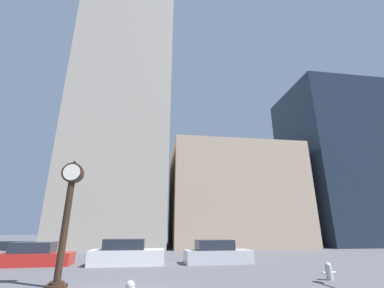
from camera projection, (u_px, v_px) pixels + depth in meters
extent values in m
cube|color=#ADA393|center=(124.00, 113.00, 36.05)|extent=(12.32, 12.00, 35.33)
cube|color=tan|center=(232.00, 196.00, 34.53)|extent=(16.37, 12.00, 12.53)
cube|color=#1E2838|center=(335.00, 163.00, 38.38)|extent=(12.64, 12.00, 22.95)
cylinder|color=black|center=(56.00, 286.00, 9.62)|extent=(0.81, 0.81, 0.12)
cylinder|color=black|center=(57.00, 283.00, 9.66)|extent=(0.54, 0.54, 0.10)
cylinder|color=black|center=(65.00, 229.00, 10.26)|extent=(0.27, 0.27, 3.74)
cylinder|color=black|center=(73.00, 173.00, 10.98)|extent=(0.84, 0.38, 0.84)
cylinder|color=white|center=(72.00, 172.00, 10.79)|extent=(0.69, 0.02, 0.69)
cylinder|color=white|center=(74.00, 174.00, 11.17)|extent=(0.69, 0.02, 0.69)
sphere|color=black|center=(75.00, 162.00, 11.13)|extent=(0.12, 0.12, 0.12)
cube|color=red|center=(35.00, 259.00, 15.51)|extent=(4.28, 1.96, 0.73)
cube|color=#232833|center=(34.00, 247.00, 15.69)|extent=(2.38, 1.66, 0.62)
cube|color=silver|center=(127.00, 257.00, 15.85)|extent=(4.51, 1.95, 0.89)
cube|color=#232833|center=(125.00, 244.00, 16.06)|extent=(2.49, 1.69, 0.63)
cube|color=#BCBCC1|center=(218.00, 257.00, 16.65)|extent=(4.34, 1.90, 0.81)
cube|color=#232833|center=(214.00, 245.00, 16.84)|extent=(2.40, 1.62, 0.63)
sphere|color=#B7B7BC|center=(130.00, 285.00, 6.71)|extent=(0.23, 0.23, 0.23)
cylinder|color=#B7B7BC|center=(329.00, 273.00, 11.19)|extent=(0.28, 0.28, 0.52)
sphere|color=#B7B7BC|center=(328.00, 266.00, 11.28)|extent=(0.26, 0.26, 0.26)
cylinder|color=#B7B7BC|center=(324.00, 273.00, 11.16)|extent=(0.18, 0.10, 0.10)
cylinder|color=#B7B7BC|center=(334.00, 273.00, 11.23)|extent=(0.18, 0.10, 0.10)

